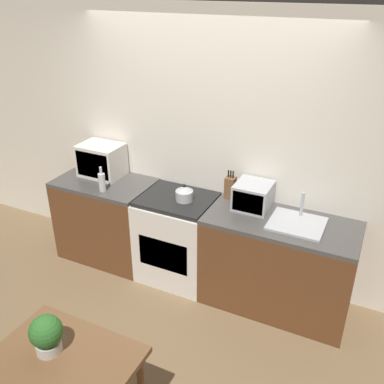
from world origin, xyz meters
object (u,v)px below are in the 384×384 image
at_px(kettle, 184,193).
at_px(microwave, 101,160).
at_px(dining_table, 56,379).
at_px(stove_range, 178,238).
at_px(toaster_oven, 253,196).
at_px(bottle, 102,182).

bearing_deg(kettle, microwave, 172.46).
bearing_deg(kettle, dining_table, -86.58).
xyz_separation_m(stove_range, microwave, (-0.95, 0.12, 0.62)).
relative_size(stove_range, dining_table, 1.03).
bearing_deg(stove_range, dining_table, -84.11).
distance_m(kettle, dining_table, 1.96).
height_order(toaster_oven, dining_table, toaster_oven).
relative_size(stove_range, toaster_oven, 2.84).
height_order(microwave, dining_table, microwave).
distance_m(kettle, microwave, 1.05).
distance_m(bottle, toaster_oven, 1.47).
relative_size(stove_range, kettle, 5.40).
relative_size(kettle, dining_table, 0.19).
bearing_deg(microwave, stove_range, -7.41).
bearing_deg(dining_table, microwave, 119.13).
xyz_separation_m(kettle, dining_table, (0.12, -1.93, -0.33)).
distance_m(stove_range, microwave, 1.14).
bearing_deg(stove_range, bottle, -165.78).
xyz_separation_m(kettle, microwave, (-1.04, 0.14, 0.10)).
height_order(bottle, toaster_oven, bottle).
distance_m(toaster_oven, dining_table, 2.17).
height_order(kettle, microwave, microwave).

